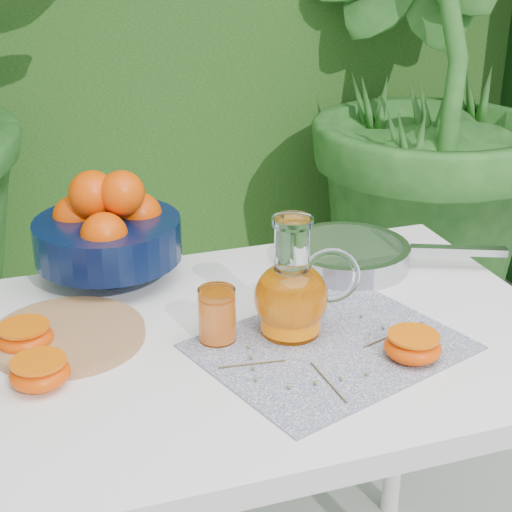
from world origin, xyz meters
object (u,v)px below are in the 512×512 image
object	(u,v)px
cutting_board	(67,335)
juice_pitcher	(293,294)
white_table	(260,375)
fruit_bowl	(108,230)
saute_pan	(349,254)

from	to	relation	value
cutting_board	juice_pitcher	distance (m)	0.37
white_table	fruit_bowl	xyz separation A→B (m)	(-0.20, 0.29, 0.18)
fruit_bowl	juice_pitcher	size ratio (longest dim) A/B	1.61
juice_pitcher	saute_pan	world-z (taller)	juice_pitcher
cutting_board	white_table	bearing A→B (deg)	-14.09
juice_pitcher	saute_pan	size ratio (longest dim) A/B	0.45
cutting_board	juice_pitcher	world-z (taller)	juice_pitcher
white_table	cutting_board	bearing A→B (deg)	165.91
cutting_board	saute_pan	world-z (taller)	saute_pan
cutting_board	juice_pitcher	bearing A→B (deg)	-15.16
juice_pitcher	white_table	bearing A→B (deg)	158.43
juice_pitcher	fruit_bowl	bearing A→B (deg)	128.79
white_table	juice_pitcher	distance (m)	0.16
fruit_bowl	saute_pan	distance (m)	0.47
fruit_bowl	saute_pan	bearing A→B (deg)	-11.40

